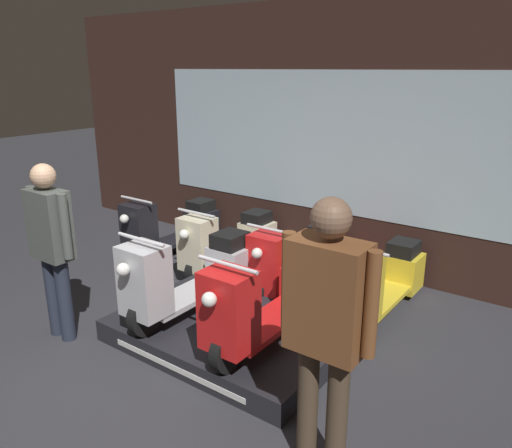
# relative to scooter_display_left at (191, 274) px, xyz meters

# --- Properties ---
(ground_plane) EXTENTS (30.00, 30.00, 0.00)m
(ground_plane) POSITION_rel_scooter_display_left_xyz_m (0.12, -0.94, -0.56)
(ground_plane) COLOR #2D2D33
(shop_wall_back) EXTENTS (8.95, 0.09, 3.20)m
(shop_wall_back) POSITION_rel_scooter_display_left_xyz_m (0.12, 2.30, 1.04)
(shop_wall_back) COLOR #331E19
(shop_wall_back) RESTS_ON ground_plane
(display_platform) EXTENTS (2.04, 1.44, 0.20)m
(display_platform) POSITION_rel_scooter_display_left_xyz_m (0.46, 0.01, -0.46)
(display_platform) COLOR black
(display_platform) RESTS_ON ground_plane
(scooter_display_left) EXTENTS (0.54, 1.63, 0.89)m
(scooter_display_left) POSITION_rel_scooter_display_left_xyz_m (0.00, 0.00, 0.00)
(scooter_display_left) COLOR black
(scooter_display_left) RESTS_ON display_platform
(scooter_display_right) EXTENTS (0.54, 1.63, 0.89)m
(scooter_display_right) POSITION_rel_scooter_display_left_xyz_m (0.92, 0.00, 0.00)
(scooter_display_right) COLOR black
(scooter_display_right) RESTS_ON display_platform
(scooter_backrow_0) EXTENTS (0.54, 1.63, 0.89)m
(scooter_backrow_0) POSITION_rel_scooter_display_left_xyz_m (-1.64, 1.36, -0.20)
(scooter_backrow_0) COLOR black
(scooter_backrow_0) RESTS_ON ground_plane
(scooter_backrow_1) EXTENTS (0.54, 1.63, 0.89)m
(scooter_backrow_1) POSITION_rel_scooter_display_left_xyz_m (-0.64, 1.36, -0.20)
(scooter_backrow_1) COLOR black
(scooter_backrow_1) RESTS_ON ground_plane
(scooter_backrow_2) EXTENTS (0.54, 1.63, 0.89)m
(scooter_backrow_2) POSITION_rel_scooter_display_left_xyz_m (0.35, 1.36, -0.20)
(scooter_backrow_2) COLOR black
(scooter_backrow_2) RESTS_ON ground_plane
(scooter_backrow_3) EXTENTS (0.54, 1.63, 0.89)m
(scooter_backrow_3) POSITION_rel_scooter_display_left_xyz_m (1.34, 1.36, -0.20)
(scooter_backrow_3) COLOR black
(scooter_backrow_3) RESTS_ON ground_plane
(person_left_browsing) EXTENTS (0.56, 0.22, 1.65)m
(person_left_browsing) POSITION_rel_scooter_display_left_xyz_m (-0.88, -0.84, 0.40)
(person_left_browsing) COLOR #232838
(person_left_browsing) RESTS_ON ground_plane
(person_right_browsing) EXTENTS (0.61, 0.25, 1.77)m
(person_right_browsing) POSITION_rel_scooter_display_left_xyz_m (1.87, -0.84, 0.50)
(person_right_browsing) COLOR #473828
(person_right_browsing) RESTS_ON ground_plane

